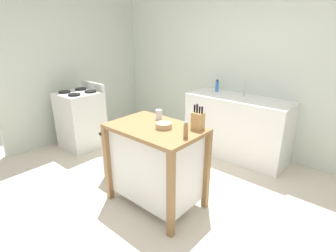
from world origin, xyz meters
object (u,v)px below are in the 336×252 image
Objects in this scene: kitchen_island at (156,162)px; sink_faucet at (245,88)px; knife_block at (198,120)px; drinking_cup at (159,115)px; pepper_grinder at (186,130)px; bottle_hand_soap at (217,86)px; stove at (81,120)px; bowl_stoneware_deep at (164,125)px; trash_bin at (118,156)px.

kitchen_island is 1.89m from sink_faucet.
knife_block is 1.61m from sink_faucet.
pepper_grinder is at bearing -23.13° from drinking_cup.
bottle_hand_soap reaches higher than stove.
sink_faucet reaches higher than bottle_hand_soap.
bottle_hand_soap reaches higher than bowl_stoneware_deep.
drinking_cup is at bearing 123.38° from kitchen_island.
trash_bin is 0.61× the size of stove.
kitchen_island is 0.44m from bowl_stoneware_deep.
sink_faucet is at bearing 89.80° from bowl_stoneware_deep.
kitchen_island is 5.17× the size of bottle_hand_soap.
kitchen_island is at bearing -79.00° from bottle_hand_soap.
bottle_hand_soap is at bearing 42.46° from stove.
knife_block is (0.37, 0.22, 0.49)m from kitchen_island.
trash_bin is at bearing 174.79° from kitchen_island.
bowl_stoneware_deep reaches higher than kitchen_island.
trash_bin is 2.06m from sink_faucet.
knife_block is 0.34m from bowl_stoneware_deep.
stove reaches higher than bowl_stoneware_deep.
pepper_grinder is 0.26× the size of trash_bin.
sink_faucet is (-0.32, 1.85, 0.04)m from pepper_grinder.
stove is at bearing 168.72° from trash_bin.
trash_bin is 2.86× the size of sink_faucet.
bowl_stoneware_deep is 1.04m from trash_bin.
bowl_stoneware_deep is 1.79m from sink_faucet.
knife_block is 0.26m from pepper_grinder.
kitchen_island reaches higher than trash_bin.
bottle_hand_soap is at bearing 114.56° from knife_block.
kitchen_island is 0.51m from drinking_cup.
bottle_hand_soap is (-0.35, 1.79, 0.50)m from kitchen_island.
pepper_grinder is (0.05, -0.26, -0.02)m from knife_block.
pepper_grinder is 2.46m from stove.
trash_bin is at bearing 174.90° from pepper_grinder.
pepper_grinder reaches higher than drinking_cup.
kitchen_island is 0.94× the size of stove.
bottle_hand_soap is at bearing 101.00° from kitchen_island.
bottle_hand_soap is (0.38, 1.72, 0.69)m from trash_bin.
knife_block reaches higher than sink_faucet.
bottle_hand_soap is (-0.72, 1.57, 0.00)m from knife_block.
kitchen_island is at bearing -93.19° from sink_faucet.
trash_bin is at bearing -167.61° from drinking_cup.
bottle_hand_soap reaches higher than kitchen_island.
bottle_hand_soap reaches higher than pepper_grinder.
kitchen_island is at bearing -165.43° from bowl_stoneware_deep.
kitchen_island is 9.08× the size of drinking_cup.
stove is (-2.38, 0.35, -0.52)m from pepper_grinder.
pepper_grinder is at bearing -10.61° from bowl_stoneware_deep.
pepper_grinder reaches higher than stove.
bowl_stoneware_deep is 1.54× the size of drinking_cup.
kitchen_island is at bearing -5.21° from trash_bin.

